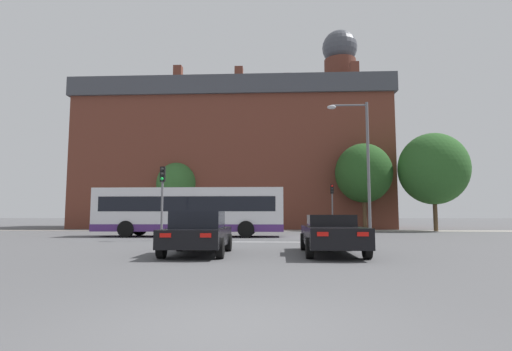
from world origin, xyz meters
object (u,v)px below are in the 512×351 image
(traffic_light_far_right, at_px, (332,199))
(car_saloon_left, at_px, (198,232))
(pedestrian_waiting, at_px, (179,220))
(pedestrian_walking_east, at_px, (160,218))
(bus_crossing_lead, at_px, (190,211))
(traffic_light_near_left, at_px, (162,190))
(street_lamp_junction, at_px, (361,155))
(car_roadster_right, at_px, (332,234))

(traffic_light_far_right, bearing_deg, car_saloon_left, -109.70)
(car_saloon_left, relative_size, pedestrian_waiting, 2.60)
(pedestrian_walking_east, bearing_deg, bus_crossing_lead, 105.66)
(pedestrian_waiting, bearing_deg, pedestrian_walking_east, 26.64)
(car_saloon_left, height_order, traffic_light_far_right, traffic_light_far_right)
(bus_crossing_lead, height_order, traffic_light_near_left, traffic_light_near_left)
(traffic_light_far_right, xyz_separation_m, pedestrian_waiting, (-13.18, -0.07, -1.73))
(bus_crossing_lead, height_order, street_lamp_junction, street_lamp_junction)
(pedestrian_waiting, bearing_deg, traffic_light_far_right, -120.20)
(street_lamp_junction, bearing_deg, car_roadster_right, -109.10)
(pedestrian_walking_east, bearing_deg, pedestrian_waiting, 137.25)
(street_lamp_junction, bearing_deg, pedestrian_waiting, 136.98)
(bus_crossing_lead, xyz_separation_m, pedestrian_walking_east, (-5.07, 10.60, -0.54))
(traffic_light_far_right, distance_m, pedestrian_walking_east, 15.46)
(traffic_light_near_left, distance_m, pedestrian_walking_east, 15.67)
(bus_crossing_lead, relative_size, traffic_light_far_right, 2.95)
(bus_crossing_lead, distance_m, traffic_light_far_right, 13.87)
(pedestrian_waiting, bearing_deg, traffic_light_near_left, 159.34)
(car_saloon_left, xyz_separation_m, traffic_light_near_left, (-3.36, 7.24, 1.90))
(traffic_light_near_left, relative_size, traffic_light_far_right, 0.98)
(car_roadster_right, bearing_deg, car_saloon_left, -174.78)
(traffic_light_far_right, relative_size, pedestrian_walking_east, 2.19)
(car_roadster_right, bearing_deg, traffic_light_far_right, 82.42)
(pedestrian_waiting, height_order, pedestrian_walking_east, pedestrian_walking_east)
(bus_crossing_lead, bearing_deg, street_lamp_junction, -106.45)
(car_saloon_left, bearing_deg, bus_crossing_lead, 102.33)
(car_roadster_right, relative_size, traffic_light_near_left, 1.26)
(car_roadster_right, distance_m, traffic_light_far_right, 20.79)
(car_roadster_right, height_order, bus_crossing_lead, bus_crossing_lead)
(car_roadster_right, xyz_separation_m, traffic_light_far_right, (2.93, 20.48, 2.01))
(car_roadster_right, relative_size, pedestrian_walking_east, 2.69)
(bus_crossing_lead, height_order, traffic_light_far_right, traffic_light_far_right)
(car_saloon_left, distance_m, pedestrian_walking_east, 23.52)
(car_roadster_right, distance_m, pedestrian_waiting, 22.84)
(traffic_light_far_right, relative_size, pedestrian_waiting, 2.41)
(traffic_light_far_right, height_order, pedestrian_waiting, traffic_light_far_right)
(car_saloon_left, height_order, bus_crossing_lead, bus_crossing_lead)
(car_saloon_left, height_order, traffic_light_near_left, traffic_light_near_left)
(bus_crossing_lead, bearing_deg, pedestrian_walking_east, 25.56)
(car_saloon_left, xyz_separation_m, car_roadster_right, (4.54, 0.37, -0.06))
(car_roadster_right, bearing_deg, traffic_light_near_left, 139.54)
(car_saloon_left, relative_size, pedestrian_walking_east, 2.36)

